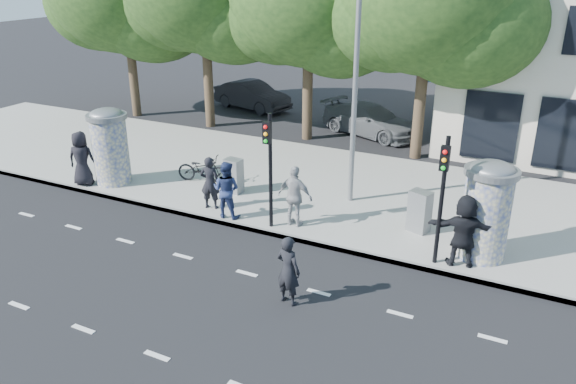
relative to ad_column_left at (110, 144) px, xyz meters
The scene contains 21 objects.
ground 8.63m from the ad_column_left, 32.01° to the right, with size 120.00×120.00×0.00m, color black.
sidewalk 7.94m from the ad_column_left, 22.62° to the left, with size 40.00×8.00×0.15m, color gray.
curb 7.41m from the ad_column_left, ahead, with size 40.00×0.10×0.16m, color slate.
lane_dash_near 9.95m from the ad_column_left, 42.94° to the right, with size 32.00×0.12×0.01m, color silver.
lane_dash_far 7.99m from the ad_column_left, 23.29° to the right, with size 32.00×0.12×0.01m, color silver.
ad_column_left is the anchor object (origin of this frame).
ad_column_right 12.40m from the ad_column_left, ahead, with size 1.36×1.36×2.65m.
traffic_pole_near 6.67m from the ad_column_left, ahead, with size 0.22×0.31×3.40m.
traffic_pole_far 11.44m from the ad_column_left, ahead, with size 0.22×0.31×3.40m.
street_lamp 8.90m from the ad_column_left, 14.94° to the left, with size 0.25×0.93×8.00m.
ped_a 1.08m from the ad_column_left, 141.15° to the right, with size 0.93×0.61×1.90m, color black.
ped_b 4.33m from the ad_column_left, ahead, with size 0.62×0.41×1.70m, color black.
ped_c 5.15m from the ad_column_left, ahead, with size 0.85×0.67×1.76m, color navy.
ped_e 7.22m from the ad_column_left, ahead, with size 1.08×0.61×1.84m, color #A0A1A3.
ped_f 12.02m from the ad_column_left, ahead, with size 1.78×0.64×1.91m, color black.
man_road 9.53m from the ad_column_left, 23.49° to the right, with size 0.62×0.41×1.71m, color black.
bicycle 3.25m from the ad_column_left, 27.29° to the left, with size 1.82×0.64×0.96m, color black.
cabinet_left 4.47m from the ad_column_left, 14.48° to the left, with size 0.56×0.41×1.17m, color gray.
cabinet_right 10.62m from the ad_column_left, ahead, with size 0.59×0.43×1.23m, color gray.
car_mid 11.90m from the ad_column_left, 95.67° to the left, with size 4.41×1.54×1.45m, color black.
car_right 11.72m from the ad_column_left, 59.05° to the left, with size 4.75×1.93×1.38m, color #53565A.
Camera 1 is at (6.46, -9.25, 7.41)m, focal length 35.00 mm.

